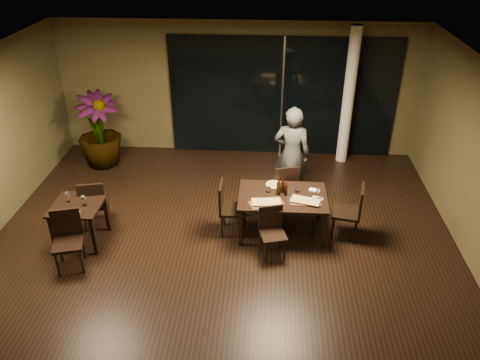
% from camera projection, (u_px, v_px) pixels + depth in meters
% --- Properties ---
extents(ground, '(8.00, 8.00, 0.00)m').
position_uv_depth(ground, '(220.00, 258.00, 7.70)').
color(ground, black).
rests_on(ground, ground).
extents(wall_back, '(8.00, 0.10, 3.00)m').
position_uv_depth(wall_back, '(238.00, 89.00, 10.44)').
color(wall_back, '#4C4629').
rests_on(wall_back, ground).
extents(ceiling, '(8.00, 8.00, 0.04)m').
position_uv_depth(ceiling, '(216.00, 79.00, 6.18)').
color(ceiling, silver).
rests_on(ceiling, wall_back).
extents(window_panel, '(5.00, 0.06, 2.70)m').
position_uv_depth(window_panel, '(282.00, 97.00, 10.38)').
color(window_panel, black).
rests_on(window_panel, ground).
extents(column, '(0.24, 0.24, 3.00)m').
position_uv_depth(column, '(348.00, 97.00, 9.96)').
color(column, white).
rests_on(column, ground).
extents(main_table, '(1.50, 1.00, 0.75)m').
position_uv_depth(main_table, '(282.00, 199.00, 7.99)').
color(main_table, black).
rests_on(main_table, ground).
extents(side_table, '(0.80, 0.80, 0.75)m').
position_uv_depth(side_table, '(78.00, 211.00, 7.78)').
color(side_table, black).
rests_on(side_table, ground).
extents(chair_main_far, '(0.56, 0.56, 0.98)m').
position_uv_depth(chair_main_far, '(285.00, 185.00, 8.64)').
color(chair_main_far, black).
rests_on(chair_main_far, ground).
extents(chair_main_near, '(0.49, 0.49, 0.86)m').
position_uv_depth(chair_main_near, '(272.00, 229.00, 7.59)').
color(chair_main_near, black).
rests_on(chair_main_near, ground).
extents(chair_main_left, '(0.45, 0.45, 0.97)m').
position_uv_depth(chair_main_left, '(228.00, 206.00, 8.06)').
color(chair_main_left, black).
rests_on(chair_main_left, ground).
extents(chair_main_right, '(0.55, 0.55, 1.01)m').
position_uv_depth(chair_main_right, '(352.00, 209.00, 7.93)').
color(chair_main_right, black).
rests_on(chair_main_right, ground).
extents(chair_side_far, '(0.54, 0.54, 0.97)m').
position_uv_depth(chair_side_far, '(94.00, 202.00, 8.17)').
color(chair_side_far, black).
rests_on(chair_side_far, ground).
extents(chair_side_near, '(0.55, 0.55, 0.97)m').
position_uv_depth(chair_side_near, '(68.00, 236.00, 7.31)').
color(chair_side_near, black).
rests_on(chair_side_near, ground).
extents(diner, '(0.71, 0.54, 1.90)m').
position_uv_depth(diner, '(292.00, 154.00, 8.85)').
color(diner, '#313537').
rests_on(diner, ground).
extents(potted_plant, '(1.25, 1.25, 1.64)m').
position_uv_depth(potted_plant, '(99.00, 130.00, 10.13)').
color(potted_plant, '#224A18').
rests_on(potted_plant, ground).
extents(pizza_board_left, '(0.63, 0.48, 0.01)m').
position_uv_depth(pizza_board_left, '(266.00, 203.00, 7.74)').
color(pizza_board_left, '#432C15').
rests_on(pizza_board_left, main_table).
extents(pizza_board_right, '(0.53, 0.28, 0.01)m').
position_uv_depth(pizza_board_right, '(305.00, 202.00, 7.77)').
color(pizza_board_right, '#3F2114').
rests_on(pizza_board_right, main_table).
extents(oblong_pizza_left, '(0.48, 0.25, 0.02)m').
position_uv_depth(oblong_pizza_left, '(266.00, 202.00, 7.73)').
color(oblong_pizza_left, '#681409').
rests_on(oblong_pizza_left, pizza_board_left).
extents(oblong_pizza_right, '(0.50, 0.32, 0.02)m').
position_uv_depth(oblong_pizza_right, '(305.00, 201.00, 7.76)').
color(oblong_pizza_right, maroon).
rests_on(oblong_pizza_right, pizza_board_right).
extents(round_pizza, '(0.29, 0.29, 0.01)m').
position_uv_depth(round_pizza, '(274.00, 185.00, 8.25)').
color(round_pizza, '#B22913').
rests_on(round_pizza, main_table).
extents(bottle_a, '(0.07, 0.07, 0.33)m').
position_uv_depth(bottle_a, '(279.00, 187.00, 7.89)').
color(bottle_a, black).
rests_on(bottle_a, main_table).
extents(bottle_b, '(0.05, 0.05, 0.25)m').
position_uv_depth(bottle_b, '(286.00, 189.00, 7.91)').
color(bottle_b, black).
rests_on(bottle_b, main_table).
extents(bottle_c, '(0.06, 0.06, 0.28)m').
position_uv_depth(bottle_c, '(283.00, 185.00, 7.98)').
color(bottle_c, black).
rests_on(bottle_c, main_table).
extents(tumbler_left, '(0.08, 0.08, 0.09)m').
position_uv_depth(tumbler_left, '(269.00, 190.00, 8.04)').
color(tumbler_left, white).
rests_on(tumbler_left, main_table).
extents(tumbler_right, '(0.07, 0.07, 0.09)m').
position_uv_depth(tumbler_right, '(297.00, 189.00, 8.04)').
color(tumbler_right, white).
rests_on(tumbler_right, main_table).
extents(napkin_near, '(0.20, 0.15, 0.01)m').
position_uv_depth(napkin_near, '(317.00, 198.00, 7.86)').
color(napkin_near, white).
rests_on(napkin_near, main_table).
extents(napkin_far, '(0.20, 0.16, 0.01)m').
position_uv_depth(napkin_far, '(314.00, 190.00, 8.09)').
color(napkin_far, white).
rests_on(napkin_far, main_table).
extents(wine_glass_a, '(0.08, 0.08, 0.18)m').
position_uv_depth(wine_glass_a, '(68.00, 197.00, 7.74)').
color(wine_glass_a, white).
rests_on(wine_glass_a, side_table).
extents(wine_glass_b, '(0.08, 0.08, 0.18)m').
position_uv_depth(wine_glass_b, '(83.00, 200.00, 7.65)').
color(wine_glass_b, white).
rests_on(wine_glass_b, side_table).
extents(side_napkin, '(0.20, 0.16, 0.01)m').
position_uv_depth(side_napkin, '(74.00, 212.00, 7.50)').
color(side_napkin, white).
rests_on(side_napkin, side_table).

